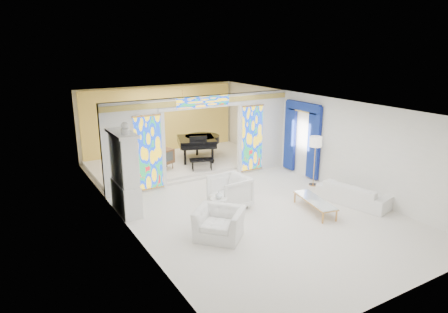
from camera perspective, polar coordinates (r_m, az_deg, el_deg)
floor at (r=12.76m, az=1.17°, el=-5.86°), size 12.00×12.00×0.00m
ceiling at (r=11.97m, az=1.25°, el=7.59°), size 7.00×12.00×0.02m
wall_back at (r=17.54m, az=-9.16°, el=5.12°), size 7.00×0.02×3.00m
wall_front at (r=8.12m, az=24.31°, el=-9.12°), size 7.00×0.02×3.00m
wall_left at (r=10.93m, az=-14.63°, el=-1.83°), size 0.02×12.00×3.00m
wall_right at (r=14.37m, az=13.19°, el=2.51°), size 0.02×12.00×3.00m
partition_wall at (r=13.93m, az=-3.10°, el=3.14°), size 7.00×0.22×3.00m
stained_glass_left at (r=13.14m, az=-10.74°, el=0.50°), size 0.90×0.04×2.40m
stained_glass_right at (r=14.94m, az=4.04°, el=2.61°), size 0.90×0.04×2.40m
stained_glass_transom at (r=13.62m, az=-2.97°, el=7.84°), size 2.00×0.04×0.34m
alcove_platform at (r=16.17m, az=-6.46°, el=-0.85°), size 6.80×3.80×0.18m
gold_curtain_back at (r=17.43m, az=-9.01°, el=5.06°), size 6.70×0.10×2.90m
chandelier at (r=15.63m, az=-5.91°, el=7.83°), size 0.48×0.48×0.30m
blue_drapes at (r=14.79m, az=11.07°, el=3.32°), size 0.14×1.85×2.65m
china_cabinet at (r=11.65m, az=-14.00°, el=-2.39°), size 0.56×1.46×2.72m
armchair_left at (r=10.14m, az=-0.68°, el=-9.54°), size 1.54×1.54×0.76m
armchair_right at (r=11.89m, az=0.82°, el=-5.06°), size 1.10×1.07×0.96m
sofa at (r=12.82m, az=18.05°, el=-5.04°), size 1.35×2.32×0.64m
side_table at (r=11.19m, az=-0.74°, el=-6.97°), size 0.51×0.51×0.58m
vase at (r=11.07m, az=-0.75°, el=-5.49°), size 0.24×0.24×0.21m
coffee_table at (r=11.90m, az=12.85°, el=-6.15°), size 0.84×1.74×0.37m
floor_lamp at (r=13.73m, az=12.95°, el=1.74°), size 0.53×0.53×1.72m
grand_piano at (r=16.17m, az=-3.55°, el=2.24°), size 2.25×2.82×1.08m
tv_console at (r=14.94m, az=-8.50°, el=-0.01°), size 0.77×0.65×0.76m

